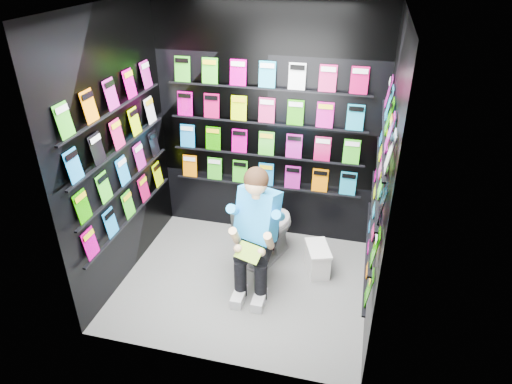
# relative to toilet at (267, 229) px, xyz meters

# --- Properties ---
(floor) EXTENTS (2.40, 2.40, 0.00)m
(floor) POSITION_rel_toilet_xyz_m (-0.12, -0.48, -0.37)
(floor) COLOR slate
(floor) RESTS_ON ground
(ceiling) EXTENTS (2.40, 2.40, 0.00)m
(ceiling) POSITION_rel_toilet_xyz_m (-0.12, -0.48, 2.23)
(ceiling) COLOR white
(ceiling) RESTS_ON floor
(wall_back) EXTENTS (2.40, 0.04, 2.60)m
(wall_back) POSITION_rel_toilet_xyz_m (-0.12, 0.52, 0.93)
(wall_back) COLOR black
(wall_back) RESTS_ON floor
(wall_front) EXTENTS (2.40, 0.04, 2.60)m
(wall_front) POSITION_rel_toilet_xyz_m (-0.12, -1.48, 0.93)
(wall_front) COLOR black
(wall_front) RESTS_ON floor
(wall_left) EXTENTS (0.04, 2.00, 2.60)m
(wall_left) POSITION_rel_toilet_xyz_m (-1.32, -0.48, 0.93)
(wall_left) COLOR black
(wall_left) RESTS_ON floor
(wall_right) EXTENTS (0.04, 2.00, 2.60)m
(wall_right) POSITION_rel_toilet_xyz_m (1.08, -0.48, 0.93)
(wall_right) COLOR black
(wall_right) RESTS_ON floor
(comics_back) EXTENTS (2.10, 0.06, 1.37)m
(comics_back) POSITION_rel_toilet_xyz_m (-0.12, 0.49, 0.94)
(comics_back) COLOR #BC185B
(comics_back) RESTS_ON wall_back
(comics_left) EXTENTS (0.06, 1.70, 1.37)m
(comics_left) POSITION_rel_toilet_xyz_m (-1.29, -0.48, 0.94)
(comics_left) COLOR #BC185B
(comics_left) RESTS_ON wall_left
(comics_right) EXTENTS (0.06, 1.70, 1.37)m
(comics_right) POSITION_rel_toilet_xyz_m (1.05, -0.48, 0.94)
(comics_right) COLOR #BC185B
(comics_right) RESTS_ON wall_right
(toilet) EXTENTS (0.64, 0.84, 0.73)m
(toilet) POSITION_rel_toilet_xyz_m (0.00, 0.00, 0.00)
(toilet) COLOR white
(toilet) RESTS_ON floor
(longbox) EXTENTS (0.30, 0.40, 0.27)m
(longbox) POSITION_rel_toilet_xyz_m (0.56, -0.10, -0.23)
(longbox) COLOR silver
(longbox) RESTS_ON floor
(longbox_lid) EXTENTS (0.32, 0.42, 0.03)m
(longbox_lid) POSITION_rel_toilet_xyz_m (0.56, -0.10, -0.09)
(longbox_lid) COLOR silver
(longbox_lid) RESTS_ON longbox
(reader) EXTENTS (0.73, 0.88, 1.39)m
(reader) POSITION_rel_toilet_xyz_m (0.00, -0.38, 0.40)
(reader) COLOR #2397F0
(reader) RESTS_ON toilet
(held_comic) EXTENTS (0.27, 0.21, 0.10)m
(held_comic) POSITION_rel_toilet_xyz_m (0.00, -0.73, 0.21)
(held_comic) COLOR green
(held_comic) RESTS_ON reader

